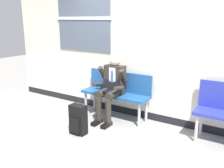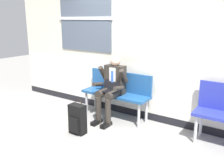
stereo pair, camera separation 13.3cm
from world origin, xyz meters
TOP-DOWN VIEW (x-y plane):
  - ground_plane at (0.00, 0.00)m, footprint 18.00×18.00m
  - station_wall at (-0.02, 0.65)m, footprint 6.14×0.17m
  - bench_with_person at (-0.13, 0.37)m, footprint 1.39×0.42m
  - person_seated at (-0.13, 0.17)m, footprint 0.57×0.70m
  - backpack at (-0.27, -0.65)m, footprint 0.29×0.20m
  - handbag at (-0.74, -0.09)m, footprint 0.31×0.11m

SIDE VIEW (x-z plane):
  - ground_plane at x=0.00m, z-range 0.00..0.00m
  - handbag at x=-0.74m, z-range -0.05..0.33m
  - backpack at x=-0.27m, z-range -0.01..0.51m
  - bench_with_person at x=-0.13m, z-range 0.10..1.01m
  - person_seated at x=-0.13m, z-range 0.05..1.31m
  - station_wall at x=-0.02m, z-range 0.00..2.61m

